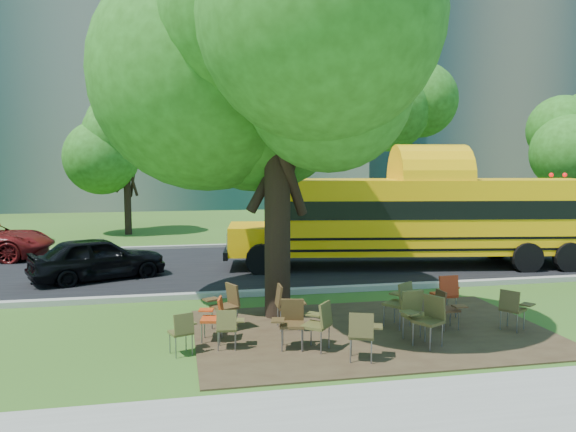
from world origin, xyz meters
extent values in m
plane|color=#324F18|center=(0.00, 0.00, 0.00)|extent=(160.00, 160.00, 0.00)
cube|color=#382819|center=(1.00, -0.50, 0.01)|extent=(7.00, 4.50, 0.03)
cube|color=black|center=(0.00, 7.00, 0.02)|extent=(80.00, 8.00, 0.04)
cube|color=gray|center=(0.00, 3.00, 0.07)|extent=(80.00, 0.25, 0.14)
cube|color=gray|center=(0.00, 11.10, 0.07)|extent=(80.00, 0.25, 0.14)
cube|color=slate|center=(-8.00, 36.00, 11.00)|extent=(38.00, 16.00, 22.00)
cube|color=#6B6259|center=(24.00, 38.00, 12.50)|extent=(30.00, 16.00, 25.00)
cylinder|color=black|center=(-5.00, 16.00, 1.75)|extent=(0.32, 0.32, 3.50)
sphere|color=#245613|center=(-5.00, 16.00, 4.22)|extent=(4.80, 4.80, 4.80)
cylinder|color=black|center=(8.00, 14.00, 2.10)|extent=(0.38, 0.38, 4.20)
sphere|color=#245613|center=(8.00, 14.00, 5.04)|extent=(5.60, 5.60, 5.60)
cylinder|color=black|center=(16.00, 13.00, 1.80)|extent=(0.34, 0.34, 3.60)
sphere|color=#245613|center=(16.00, 13.00, 4.35)|extent=(5.00, 5.00, 5.00)
cylinder|color=black|center=(-0.66, 0.97, 2.09)|extent=(0.56, 0.56, 4.17)
sphere|color=#245613|center=(-0.66, 0.97, 5.25)|extent=(7.20, 7.20, 7.20)
cube|color=#FFB508|center=(5.15, 5.82, 1.67)|extent=(10.59, 3.90, 2.31)
cube|color=black|center=(5.43, 5.78, 1.93)|extent=(10.04, 3.85, 0.56)
cube|color=#FFB508|center=(-0.55, 6.70, 0.94)|extent=(1.52, 2.23, 0.89)
cube|color=black|center=(5.15, 5.82, 1.08)|extent=(10.61, 3.93, 0.08)
cube|color=black|center=(5.15, 5.82, 0.73)|extent=(10.61, 3.93, 0.08)
cylinder|color=black|center=(-0.33, 5.48, 0.47)|extent=(0.97, 0.42, 0.94)
cylinder|color=black|center=(0.03, 7.80, 0.47)|extent=(0.97, 0.42, 0.94)
cylinder|color=black|center=(7.67, 4.24, 0.47)|extent=(0.97, 0.42, 0.94)
cylinder|color=black|center=(8.03, 6.57, 0.47)|extent=(0.97, 0.42, 0.94)
cylinder|color=black|center=(8.97, 4.04, 0.47)|extent=(0.97, 0.42, 0.94)
cylinder|color=black|center=(9.33, 6.37, 0.47)|extent=(0.97, 0.42, 0.94)
cube|color=#4F4A22|center=(-2.76, -1.05, 0.40)|extent=(0.47, 0.46, 0.04)
cube|color=#4F4A22|center=(-2.70, -1.20, 0.59)|extent=(0.36, 0.20, 0.36)
cube|color=#4F4A22|center=(-2.60, -0.86, 0.51)|extent=(0.27, 0.30, 0.03)
cylinder|color=slate|center=(-2.95, -0.96, 0.20)|extent=(0.02, 0.02, 0.40)
cylinder|color=slate|center=(-2.56, -1.14, 0.20)|extent=(0.02, 0.02, 0.40)
cube|color=brown|center=(-1.93, -0.96, 0.40)|extent=(0.42, 0.40, 0.04)
cube|color=brown|center=(-1.96, -1.12, 0.60)|extent=(0.36, 0.13, 0.36)
cube|color=brown|center=(-1.71, -0.87, 0.51)|extent=(0.23, 0.27, 0.03)
cylinder|color=slate|center=(-2.06, -0.79, 0.20)|extent=(0.02, 0.02, 0.40)
cylinder|color=slate|center=(-1.81, -1.13, 0.20)|extent=(0.02, 0.02, 0.40)
cube|color=#4D4A21|center=(-0.38, -1.36, 0.47)|extent=(0.60, 0.61, 0.05)
cube|color=#4D4A21|center=(-0.23, -1.47, 0.70)|extent=(0.34, 0.39, 0.42)
cube|color=#4D4A21|center=(-0.33, -1.07, 0.60)|extent=(0.37, 0.36, 0.03)
cylinder|color=slate|center=(-0.63, -1.38, 0.24)|extent=(0.03, 0.03, 0.47)
cylinder|color=slate|center=(-0.13, -1.33, 0.24)|extent=(0.03, 0.03, 0.47)
cube|color=#473319|center=(-0.78, -1.21, 0.47)|extent=(0.52, 0.50, 0.05)
cube|color=#473319|center=(-0.74, -1.02, 0.70)|extent=(0.43, 0.19, 0.42)
cube|color=#473319|center=(-1.06, -1.29, 0.59)|extent=(0.29, 0.33, 0.03)
cylinder|color=slate|center=(-0.65, -1.42, 0.23)|extent=(0.02, 0.02, 0.47)
cylinder|color=slate|center=(-0.91, -0.99, 0.23)|extent=(0.02, 0.02, 0.47)
cube|color=#433C1D|center=(0.25, -2.01, 0.46)|extent=(0.54, 0.53, 0.05)
cube|color=#433C1D|center=(0.19, -2.18, 0.69)|extent=(0.42, 0.23, 0.41)
cube|color=#433C1D|center=(0.53, -1.96, 0.58)|extent=(0.31, 0.35, 0.03)
cylinder|color=slate|center=(0.15, -1.79, 0.23)|extent=(0.02, 0.02, 0.46)
cylinder|color=slate|center=(0.36, -2.23, 0.23)|extent=(0.02, 0.02, 0.46)
cube|color=brown|center=(1.62, -1.23, 0.49)|extent=(0.51, 0.49, 0.05)
cube|color=brown|center=(1.60, -1.03, 0.74)|extent=(0.45, 0.15, 0.44)
cube|color=brown|center=(1.37, -1.41, 0.63)|extent=(0.27, 0.33, 0.03)
cylinder|color=slate|center=(1.82, -1.39, 0.25)|extent=(0.03, 0.03, 0.49)
cylinder|color=slate|center=(1.41, -1.06, 0.25)|extent=(0.03, 0.03, 0.49)
cube|color=#4B4220|center=(1.67, -1.57, 0.49)|extent=(0.61, 0.61, 0.05)
cube|color=#4B4220|center=(1.84, -1.48, 0.73)|extent=(0.31, 0.43, 0.44)
cube|color=#4B4220|center=(1.41, -1.42, 0.62)|extent=(0.38, 0.36, 0.03)
cylinder|color=slate|center=(1.60, -1.83, 0.25)|extent=(0.03, 0.03, 0.49)
cylinder|color=slate|center=(1.74, -1.32, 0.25)|extent=(0.03, 0.03, 0.49)
cube|color=#4B4020|center=(3.79, -0.95, 0.44)|extent=(0.56, 0.56, 0.05)
cube|color=#4B4020|center=(3.65, -1.05, 0.66)|extent=(0.30, 0.38, 0.39)
cube|color=#4B4020|center=(4.04, -1.07, 0.56)|extent=(0.35, 0.33, 0.03)
cylinder|color=slate|center=(3.84, -0.72, 0.22)|extent=(0.02, 0.02, 0.44)
cylinder|color=slate|center=(3.75, -1.19, 0.22)|extent=(0.02, 0.02, 0.44)
cube|color=#BC3D14|center=(-2.18, -0.47, 0.44)|extent=(0.47, 0.48, 0.05)
cube|color=#BC3D14|center=(-2.00, -0.51, 0.66)|extent=(0.17, 0.40, 0.39)
cube|color=#BC3D14|center=(-2.26, -0.22, 0.56)|extent=(0.31, 0.27, 0.03)
cylinder|color=slate|center=(-2.37, -0.60, 0.22)|extent=(0.02, 0.02, 0.44)
cylinder|color=slate|center=(-1.98, -0.34, 0.22)|extent=(0.02, 0.02, 0.44)
cube|color=#4A331A|center=(-1.88, 0.18, 0.49)|extent=(0.59, 0.60, 0.05)
cube|color=#4A331A|center=(-1.71, 0.26, 0.73)|extent=(0.28, 0.44, 0.44)
cube|color=#4A331A|center=(-2.13, 0.35, 0.62)|extent=(0.38, 0.34, 0.03)
cylinder|color=slate|center=(-1.97, -0.06, 0.24)|extent=(0.03, 0.03, 0.49)
cylinder|color=slate|center=(-1.79, 0.43, 0.24)|extent=(0.03, 0.03, 0.49)
cube|color=#483219|center=(-0.61, 0.00, 0.48)|extent=(0.44, 0.46, 0.05)
cube|color=#483219|center=(-0.81, 0.00, 0.72)|extent=(0.11, 0.43, 0.43)
cube|color=#483219|center=(-0.47, -0.26, 0.61)|extent=(0.30, 0.24, 0.03)
cylinder|color=slate|center=(-0.43, 0.18, 0.24)|extent=(0.03, 0.03, 0.48)
cylinder|color=slate|center=(-0.80, -0.18, 0.24)|extent=(0.03, 0.03, 0.48)
cube|color=brown|center=(1.60, -0.30, 0.50)|extent=(0.64, 0.63, 0.06)
cube|color=brown|center=(1.71, -0.47, 0.75)|extent=(0.43, 0.34, 0.45)
cube|color=brown|center=(1.73, -0.03, 0.63)|extent=(0.38, 0.40, 0.03)
cylinder|color=slate|center=(1.34, -0.25, 0.25)|extent=(0.03, 0.03, 0.50)
cylinder|color=slate|center=(1.86, -0.35, 0.25)|extent=(0.03, 0.03, 0.50)
cube|color=#4C301B|center=(2.54, -0.63, 0.42)|extent=(0.40, 0.41, 0.05)
cube|color=#4C301B|center=(2.38, -0.64, 0.63)|extent=(0.11, 0.38, 0.38)
cube|color=#4C301B|center=(2.69, -0.85, 0.54)|extent=(0.27, 0.22, 0.03)
cylinder|color=slate|center=(2.70, -0.47, 0.21)|extent=(0.02, 0.02, 0.42)
cylinder|color=slate|center=(2.39, -0.80, 0.21)|extent=(0.02, 0.02, 0.42)
cube|color=#A52B11|center=(2.91, 0.26, 0.49)|extent=(0.48, 0.46, 0.05)
cube|color=#A52B11|center=(2.92, 0.06, 0.74)|extent=(0.44, 0.13, 0.44)
cube|color=#A52B11|center=(3.17, 0.43, 0.63)|extent=(0.26, 0.32, 0.03)
cylinder|color=slate|center=(2.72, 0.44, 0.25)|extent=(0.03, 0.03, 0.49)
cylinder|color=slate|center=(3.11, 0.08, 0.25)|extent=(0.03, 0.03, 0.49)
imported|color=black|center=(-5.01, 5.73, 0.64)|extent=(4.03, 2.86, 1.27)
camera|label=1|loc=(-2.79, -10.86, 3.41)|focal=35.00mm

